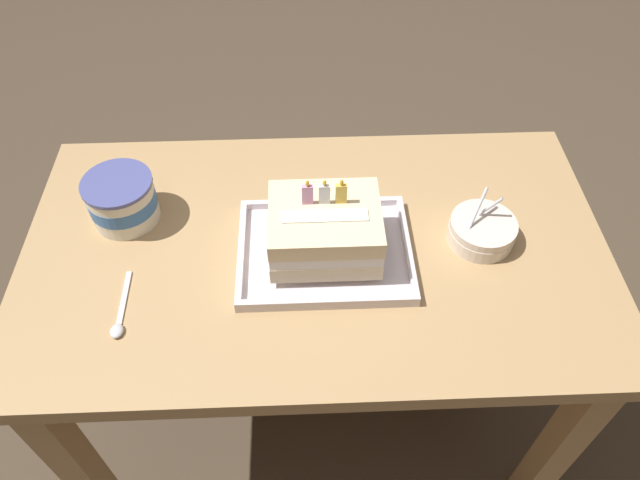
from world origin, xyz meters
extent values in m
plane|color=#4C3D2D|center=(0.00, 0.00, 0.00)|extent=(8.00, 8.00, 0.00)
cube|color=tan|center=(0.00, 0.00, 0.69)|extent=(1.15, 0.66, 0.04)
cube|color=tan|center=(-0.51, -0.27, 0.34)|extent=(0.06, 0.06, 0.67)
cube|color=tan|center=(0.51, -0.27, 0.34)|extent=(0.06, 0.06, 0.67)
cube|color=tan|center=(-0.51, 0.27, 0.34)|extent=(0.06, 0.06, 0.67)
cube|color=tan|center=(0.51, 0.27, 0.34)|extent=(0.06, 0.06, 0.67)
cube|color=silver|center=(0.02, -0.02, 0.71)|extent=(0.33, 0.26, 0.01)
cube|color=silver|center=(0.02, -0.15, 0.73)|extent=(0.33, 0.01, 0.02)
cube|color=silver|center=(0.02, 0.10, 0.73)|extent=(0.33, 0.01, 0.02)
cube|color=silver|center=(-0.14, -0.02, 0.73)|extent=(0.01, 0.23, 0.02)
cube|color=silver|center=(0.18, -0.02, 0.73)|extent=(0.01, 0.23, 0.02)
cube|color=beige|center=(0.02, -0.02, 0.75)|extent=(0.20, 0.17, 0.04)
cube|color=white|center=(0.02, -0.02, 0.78)|extent=(0.20, 0.17, 0.02)
cube|color=beige|center=(0.02, -0.02, 0.81)|extent=(0.20, 0.17, 0.04)
cube|color=white|center=(0.02, -0.03, 0.83)|extent=(0.15, 0.03, 0.00)
cube|color=#E099C6|center=(-0.01, 0.00, 0.85)|extent=(0.02, 0.01, 0.04)
ellipsoid|color=yellow|center=(-0.01, 0.00, 0.88)|extent=(0.01, 0.01, 0.01)
cube|color=white|center=(0.02, 0.00, 0.85)|extent=(0.02, 0.01, 0.04)
ellipsoid|color=yellow|center=(0.02, 0.00, 0.88)|extent=(0.01, 0.01, 0.01)
cube|color=#EFC64C|center=(0.05, 0.00, 0.85)|extent=(0.02, 0.01, 0.04)
ellipsoid|color=yellow|center=(0.05, 0.00, 0.88)|extent=(0.01, 0.01, 0.01)
cylinder|color=silver|center=(0.32, 0.01, 0.73)|extent=(0.13, 0.13, 0.03)
cylinder|color=silver|center=(0.32, 0.01, 0.74)|extent=(0.13, 0.13, 0.03)
cylinder|color=silver|center=(0.31, 0.02, 0.78)|extent=(0.04, 0.06, 0.07)
cylinder|color=silver|center=(0.33, 0.02, 0.77)|extent=(0.05, 0.02, 0.07)
cylinder|color=silver|center=(-0.38, 0.09, 0.76)|extent=(0.13, 0.13, 0.09)
cylinder|color=#386BB2|center=(-0.38, 0.09, 0.76)|extent=(0.13, 0.13, 0.03)
cylinder|color=#4E5494|center=(-0.38, 0.09, 0.80)|extent=(0.14, 0.14, 0.01)
ellipsoid|color=silver|center=(-0.35, -0.18, 0.72)|extent=(0.02, 0.03, 0.01)
cube|color=silver|center=(-0.35, -0.11, 0.71)|extent=(0.01, 0.12, 0.00)
camera|label=1|loc=(-0.02, -0.75, 1.59)|focal=33.25mm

